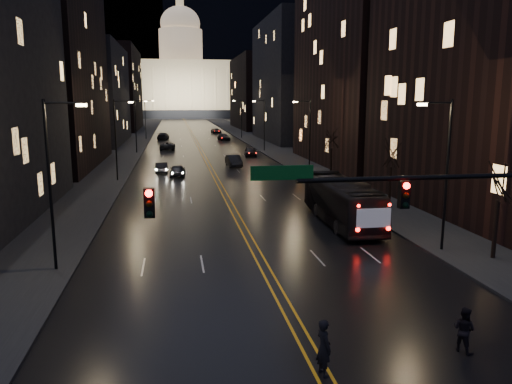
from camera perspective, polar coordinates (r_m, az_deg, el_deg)
name	(u,v)px	position (r m, az deg, el deg)	size (l,w,h in m)	color
ground	(307,346)	(19.39, 5.84, -17.09)	(900.00, 900.00, 0.00)	black
road	(190,131)	(146.91, -7.52, 6.93)	(20.00, 320.00, 0.02)	black
sidewalk_left	(141,131)	(147.13, -13.01, 6.78)	(8.00, 320.00, 0.16)	black
sidewalk_right	(238,130)	(148.01, -2.05, 7.06)	(8.00, 320.00, 0.16)	black
center_line	(190,131)	(146.91, -7.52, 6.93)	(0.62, 320.00, 0.01)	orange
building_left_mid	(45,60)	(72.62, -22.98, 13.68)	(12.00, 30.00, 28.00)	black
building_left_far	(93,95)	(109.80, -18.18, 10.54)	(12.00, 34.00, 20.00)	black
building_left_dist	(117,89)	(157.45, -15.55, 11.24)	(12.00, 40.00, 24.00)	black
building_right_near	(504,60)	(44.75, 26.44, 13.33)	(12.00, 26.00, 24.00)	black
building_right_tall	(364,24)	(72.03, 12.28, 18.29)	(12.00, 30.00, 38.00)	black
building_right_mid	(292,81)	(111.62, 4.09, 12.55)	(12.00, 34.00, 26.00)	black
building_right_dist	(256,93)	(158.66, 0.01, 11.24)	(12.00, 40.00, 22.00)	black
mountain_ridge	(230,25)	(402.98, -2.99, 18.49)	(520.00, 60.00, 130.00)	black
capitol	(182,84)	(266.73, -8.47, 12.16)	(90.00, 50.00, 58.50)	black
traffic_signal	(464,206)	(20.00, 22.70, -1.46)	(17.29, 0.45, 7.00)	black
streetlamp_right_near	(444,168)	(30.97, 20.72, 2.62)	(2.13, 0.25, 9.00)	black
streetlamp_left_near	(53,177)	(27.55, -22.18, 1.62)	(2.13, 0.25, 9.00)	black
streetlamp_right_mid	(308,134)	(58.76, 6.01, 6.66)	(2.13, 0.25, 9.00)	black
streetlamp_left_mid	(117,136)	(57.04, -15.59, 6.22)	(2.13, 0.25, 9.00)	black
streetlamp_right_far	(263,122)	(88.01, 0.84, 7.98)	(2.13, 0.25, 9.00)	black
streetlamp_left_far	(137,123)	(86.87, -13.48, 7.66)	(2.13, 0.25, 9.00)	black
streetlamp_right_dist	(241,117)	(117.65, -1.76, 8.61)	(2.13, 0.25, 9.00)	black
streetlamp_left_dist	(146,117)	(116.79, -12.45, 8.36)	(2.13, 0.25, 9.00)	black
tree_right_near	(500,182)	(30.55, 26.07, 1.07)	(2.40, 2.40, 6.65)	black
tree_right_mid	(392,154)	(42.63, 15.23, 4.16)	(2.40, 2.40, 6.65)	black
tree_right_far	(332,139)	(57.51, 8.64, 5.96)	(2.40, 2.40, 6.65)	black
bus	(342,201)	(37.06, 9.76, -1.04)	(2.77, 11.83, 3.29)	black
oncoming_car_a	(177,170)	(59.83, -8.97, 2.46)	(1.70, 4.23, 1.44)	black
oncoming_car_b	(162,167)	(63.12, -10.73, 2.77)	(1.42, 4.07, 1.34)	black
oncoming_car_c	(168,146)	(92.29, -10.07, 5.24)	(2.51, 5.44, 1.51)	black
oncoming_car_d	(163,136)	(116.07, -10.57, 6.31)	(2.29, 5.63, 1.63)	black
receding_car_a	(234,161)	(67.73, -2.56, 3.56)	(1.66, 4.77, 1.57)	black
receding_car_b	(250,152)	(80.16, -0.64, 4.65)	(1.85, 4.61, 1.57)	black
receding_car_c	(224,137)	(111.86, -3.71, 6.28)	(2.11, 5.18, 1.50)	black
receding_car_d	(216,131)	(135.51, -4.57, 6.97)	(2.26, 4.90, 1.36)	black
pedestrian_a	(324,348)	(17.25, 7.75, -17.21)	(0.71, 0.47, 1.95)	black
pedestrian_b	(464,330)	(20.01, 22.66, -14.31)	(0.82, 0.45, 1.69)	black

